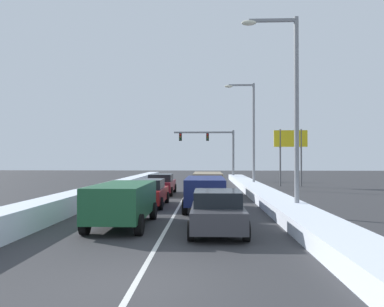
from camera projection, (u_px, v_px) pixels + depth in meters
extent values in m
plane|color=#333335|center=(182.00, 201.00, 23.16)|extent=(120.00, 120.00, 0.00)
cube|color=silver|center=(185.00, 195.00, 27.00)|extent=(0.14, 42.33, 0.01)
cube|color=silver|center=(258.00, 191.00, 26.81)|extent=(1.74, 42.33, 0.61)
cube|color=silver|center=(113.00, 189.00, 27.21)|extent=(1.30, 42.33, 0.93)
cube|color=#38383D|center=(217.00, 214.00, 13.47)|extent=(1.82, 4.50, 0.70)
cube|color=black|center=(217.00, 198.00, 13.33)|extent=(1.64, 2.20, 0.55)
cube|color=red|center=(197.00, 221.00, 11.30)|extent=(0.24, 0.08, 0.14)
cube|color=red|center=(242.00, 221.00, 11.25)|extent=(0.24, 0.08, 0.14)
cylinder|color=black|center=(194.00, 216.00, 15.05)|extent=(0.22, 0.66, 0.66)
cylinder|color=black|center=(238.00, 216.00, 14.98)|extent=(0.22, 0.66, 0.66)
cylinder|color=black|center=(191.00, 231.00, 11.95)|extent=(0.22, 0.66, 0.66)
cylinder|color=black|center=(246.00, 231.00, 11.89)|extent=(0.22, 0.66, 0.66)
cube|color=navy|center=(205.00, 190.00, 19.23)|extent=(1.95, 4.90, 1.25)
cube|color=black|center=(205.00, 188.00, 16.82)|extent=(1.56, 0.06, 0.55)
cube|color=red|center=(188.00, 196.00, 16.86)|extent=(0.20, 0.08, 0.28)
cube|color=red|center=(222.00, 196.00, 16.80)|extent=(0.20, 0.08, 0.28)
cylinder|color=black|center=(188.00, 199.00, 20.95)|extent=(0.25, 0.74, 0.74)
cylinder|color=black|center=(222.00, 199.00, 20.88)|extent=(0.25, 0.74, 0.74)
cylinder|color=black|center=(185.00, 207.00, 17.55)|extent=(0.25, 0.74, 0.74)
cylinder|color=black|center=(225.00, 207.00, 17.48)|extent=(0.25, 0.74, 0.74)
cube|color=#937F60|center=(208.00, 182.00, 26.02)|extent=(1.95, 4.90, 1.25)
cube|color=black|center=(208.00, 180.00, 23.61)|extent=(1.56, 0.06, 0.55)
cube|color=red|center=(196.00, 185.00, 23.65)|extent=(0.20, 0.08, 0.28)
cube|color=red|center=(220.00, 186.00, 23.59)|extent=(0.20, 0.08, 0.28)
cylinder|color=black|center=(195.00, 189.00, 27.74)|extent=(0.25, 0.74, 0.74)
cylinder|color=black|center=(220.00, 189.00, 27.67)|extent=(0.25, 0.74, 0.74)
cylinder|color=black|center=(193.00, 193.00, 24.34)|extent=(0.25, 0.74, 0.74)
cylinder|color=black|center=(222.00, 194.00, 24.27)|extent=(0.25, 0.74, 0.74)
cube|color=#1E5633|center=(123.00, 200.00, 14.57)|extent=(1.95, 4.90, 1.25)
cube|color=black|center=(107.00, 199.00, 12.16)|extent=(1.56, 0.06, 0.55)
cube|color=red|center=(83.00, 211.00, 12.20)|extent=(0.20, 0.08, 0.28)
cube|color=red|center=(130.00, 211.00, 12.14)|extent=(0.20, 0.08, 0.28)
cylinder|color=black|center=(110.00, 211.00, 16.29)|extent=(0.25, 0.74, 0.74)
cylinder|color=black|center=(153.00, 211.00, 16.22)|extent=(0.25, 0.74, 0.74)
cylinder|color=black|center=(85.00, 224.00, 12.89)|extent=(0.25, 0.74, 0.74)
cylinder|color=black|center=(139.00, 225.00, 12.82)|extent=(0.25, 0.74, 0.74)
cube|color=maroon|center=(148.00, 195.00, 20.77)|extent=(1.82, 4.50, 0.70)
cube|color=black|center=(148.00, 184.00, 20.62)|extent=(1.64, 2.20, 0.55)
cube|color=red|center=(128.00, 197.00, 18.60)|extent=(0.24, 0.08, 0.14)
cube|color=red|center=(155.00, 197.00, 18.54)|extent=(0.24, 0.08, 0.14)
cylinder|color=black|center=(138.00, 197.00, 22.34)|extent=(0.22, 0.66, 0.66)
cylinder|color=black|center=(167.00, 197.00, 22.28)|extent=(0.22, 0.66, 0.66)
cylinder|color=black|center=(127.00, 203.00, 19.25)|extent=(0.22, 0.66, 0.66)
cylinder|color=black|center=(161.00, 204.00, 19.18)|extent=(0.22, 0.66, 0.66)
cube|color=maroon|center=(161.00, 186.00, 27.72)|extent=(1.82, 4.50, 0.70)
cube|color=black|center=(161.00, 178.00, 27.58)|extent=(1.64, 2.20, 0.55)
cube|color=red|center=(147.00, 186.00, 25.55)|extent=(0.24, 0.08, 0.14)
cube|color=red|center=(167.00, 186.00, 25.50)|extent=(0.24, 0.08, 0.14)
cylinder|color=black|center=(152.00, 188.00, 29.30)|extent=(0.22, 0.66, 0.66)
cylinder|color=black|center=(175.00, 188.00, 29.23)|extent=(0.22, 0.66, 0.66)
cylinder|color=black|center=(146.00, 192.00, 26.20)|extent=(0.22, 0.66, 0.66)
cylinder|color=black|center=(171.00, 192.00, 26.13)|extent=(0.22, 0.66, 0.66)
cylinder|color=slate|center=(233.00, 155.00, 46.09)|extent=(0.28, 0.28, 6.20)
cube|color=slate|center=(204.00, 132.00, 46.27)|extent=(7.40, 0.20, 0.20)
cube|color=black|center=(208.00, 137.00, 46.24)|extent=(0.34, 0.34, 0.95)
sphere|color=red|center=(208.00, 135.00, 46.06)|extent=(0.22, 0.22, 0.22)
sphere|color=#593F0C|center=(208.00, 137.00, 46.05)|extent=(0.22, 0.22, 0.22)
sphere|color=#0C3819|center=(208.00, 139.00, 46.05)|extent=(0.22, 0.22, 0.22)
cube|color=black|center=(180.00, 137.00, 46.37)|extent=(0.34, 0.34, 0.95)
sphere|color=red|center=(180.00, 135.00, 46.18)|extent=(0.22, 0.22, 0.22)
sphere|color=#593F0C|center=(180.00, 137.00, 46.18)|extent=(0.22, 0.22, 0.22)
sphere|color=#0C3819|center=(180.00, 139.00, 46.18)|extent=(0.22, 0.22, 0.22)
cylinder|color=gray|center=(297.00, 116.00, 17.24)|extent=(0.22, 0.22, 9.30)
cube|color=gray|center=(272.00, 20.00, 17.34)|extent=(2.20, 0.14, 0.14)
ellipsoid|color=#EAE5C6|center=(249.00, 23.00, 17.38)|extent=(0.70, 0.36, 0.24)
cylinder|color=gray|center=(254.00, 136.00, 32.62)|extent=(0.22, 0.22, 9.32)
cube|color=gray|center=(241.00, 85.00, 32.72)|extent=(2.20, 0.14, 0.14)
ellipsoid|color=#EAE5C6|center=(229.00, 86.00, 32.77)|extent=(0.70, 0.36, 0.24)
cylinder|color=#59595B|center=(280.00, 158.00, 35.64)|extent=(0.16, 0.16, 5.50)
cylinder|color=#59595B|center=(301.00, 158.00, 35.56)|extent=(0.16, 0.16, 5.50)
cube|color=yellow|center=(291.00, 139.00, 35.62)|extent=(3.20, 0.12, 1.60)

